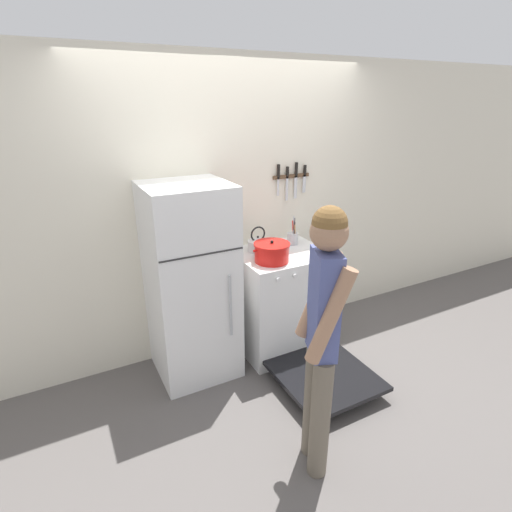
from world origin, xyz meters
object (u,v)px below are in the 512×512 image
refrigerator (191,284)px  stove_range (283,302)px  dutch_oven_pot (272,252)px  person (322,332)px  utensil_jar (293,238)px  tea_kettle (258,244)px

refrigerator → stove_range: bearing=-4.4°
dutch_oven_pot → refrigerator: bearing=166.4°
refrigerator → person: 1.33m
stove_range → utensil_jar: 0.60m
refrigerator → stove_range: size_ratio=1.14×
dutch_oven_pot → utensil_jar: size_ratio=1.25×
refrigerator → tea_kettle: refrigerator is taller
stove_range → utensil_jar: size_ratio=5.25×
dutch_oven_pot → tea_kettle: tea_kettle is taller
tea_kettle → stove_range: bearing=-46.3°
refrigerator → tea_kettle: (0.67, 0.11, 0.19)m
utensil_jar → tea_kettle: bearing=-179.1°
person → tea_kettle: bearing=8.1°
utensil_jar → dutch_oven_pot: bearing=-144.3°
stove_range → utensil_jar: bearing=41.8°
stove_range → dutch_oven_pot: dutch_oven_pot is taller
stove_range → tea_kettle: 0.59m
stove_range → person: 1.40m
refrigerator → utensil_jar: size_ratio=5.97×
refrigerator → person: bearing=-75.0°
stove_range → tea_kettle: tea_kettle is taller
refrigerator → dutch_oven_pot: 0.70m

